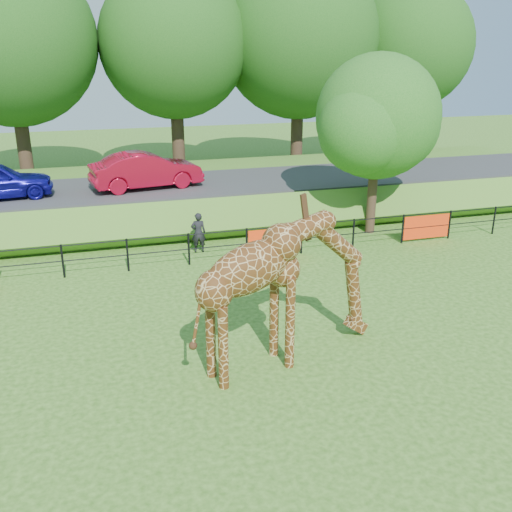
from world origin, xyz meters
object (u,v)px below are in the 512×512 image
object	(u,v)px
car_red	(146,170)
visitor	(198,233)
giraffe	(288,290)
tree_east	(379,122)

from	to	relation	value
car_red	visitor	world-z (taller)	car_red
giraffe	visitor	size ratio (longest dim) A/B	3.35
giraffe	car_red	distance (m)	12.54
car_red	tree_east	world-z (taller)	tree_east
car_red	visitor	xyz separation A→B (m)	(1.23, -4.46, -1.44)
visitor	tree_east	size ratio (longest dim) A/B	0.21
car_red	visitor	size ratio (longest dim) A/B	3.11
car_red	visitor	bearing A→B (deg)	-174.07
visitor	tree_east	world-z (taller)	tree_east
giraffe	tree_east	bearing A→B (deg)	36.33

